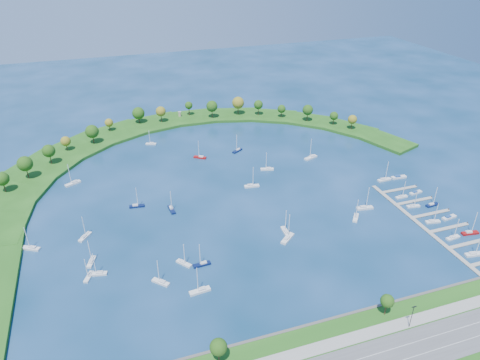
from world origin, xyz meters
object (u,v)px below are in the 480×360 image
object	(u,v)px
moored_boat_20	(200,290)
moored_boat_11	(98,273)
moored_boat_1	(356,217)
moored_boat_4	(161,282)
docked_boat_5	(449,217)
docked_boat_8	(402,196)
moored_boat_15	(365,207)
moored_boat_16	(252,185)
moored_boat_2	(89,276)
moored_boat_21	(184,263)
harbor_tower	(180,114)
docked_boat_7	(432,204)
docked_boat_3	(470,232)
moored_boat_5	(200,157)
docked_boat_2	(453,237)
docked_boat_11	(399,177)
moored_boat_3	(267,169)
moored_boat_19	(85,236)
moored_boat_8	(151,143)
moored_boat_17	(286,231)
moored_boat_6	(137,206)
moored_boat_13	(237,150)
moored_boat_10	(202,264)
docked_boat_10	(384,179)
moored_boat_18	(31,248)
docked_boat_9	(416,192)
docked_boat_0	(474,254)
moored_boat_9	(73,183)
moored_boat_14	(91,261)
dock_system	(432,222)
moored_boat_12	(287,238)
moored_boat_0	(311,157)
moored_boat_7	(172,209)
docked_boat_4	(433,221)

from	to	relation	value
moored_boat_20	moored_boat_11	bearing A→B (deg)	-37.48
moored_boat_1	moored_boat_4	distance (m)	103.92
docked_boat_5	docked_boat_8	xyz separation A→B (m)	(-10.44, 24.84, 0.23)
moored_boat_15	moored_boat_16	size ratio (longest dim) A/B	1.02
moored_boat_2	moored_boat_21	world-z (taller)	moored_boat_21
harbor_tower	docked_boat_7	world-z (taller)	docked_boat_7
moored_boat_11	docked_boat_3	world-z (taller)	docked_boat_3
moored_boat_2	moored_boat_5	world-z (taller)	moored_boat_5
docked_boat_2	moored_boat_2	bearing A→B (deg)	164.59
docked_boat_3	docked_boat_11	distance (m)	58.58
moored_boat_11	docked_boat_7	xyz separation A→B (m)	(172.60, -0.16, 0.00)
moored_boat_3	moored_boat_15	distance (m)	66.20
moored_boat_4	moored_boat_19	size ratio (longest dim) A/B	1.00
moored_boat_8	moored_boat_19	distance (m)	108.23
moored_boat_17	docked_boat_11	size ratio (longest dim) A/B	1.32
moored_boat_1	moored_boat_16	size ratio (longest dim) A/B	0.91
moored_boat_6	moored_boat_13	distance (m)	87.14
moored_boat_8	docked_boat_5	size ratio (longest dim) A/B	1.22
docked_boat_3	docked_boat_5	distance (m)	14.17
moored_boat_10	docked_boat_3	size ratio (longest dim) A/B	0.93
harbor_tower	docked_boat_8	distance (m)	181.59
moored_boat_10	docked_boat_10	world-z (taller)	docked_boat_10
moored_boat_18	docked_boat_9	size ratio (longest dim) A/B	1.52
moored_boat_17	docked_boat_7	bearing A→B (deg)	-88.35
moored_boat_1	docked_boat_0	distance (m)	55.28
moored_boat_5	moored_boat_9	bearing A→B (deg)	41.39
moored_boat_3	moored_boat_13	bearing A→B (deg)	-56.80
moored_boat_10	moored_boat_15	xyz separation A→B (m)	(92.91, 16.89, 0.04)
moored_boat_2	moored_boat_14	bearing A→B (deg)	-163.03
dock_system	moored_boat_12	world-z (taller)	moored_boat_12
moored_boat_5	moored_boat_10	world-z (taller)	moored_boat_5
moored_boat_9	moored_boat_15	world-z (taller)	moored_boat_9
moored_boat_4	moored_boat_12	bearing A→B (deg)	-124.68
docked_boat_5	moored_boat_8	bearing A→B (deg)	125.95
moored_boat_3	moored_boat_9	size ratio (longest dim) A/B	0.89
moored_boat_2	moored_boat_3	xyz separation A→B (m)	(107.69, 66.96, 0.04)
moored_boat_0	moored_boat_7	bearing A→B (deg)	-1.97
moored_boat_5	moored_boat_10	xyz separation A→B (m)	(-24.93, -103.63, -0.02)
moored_boat_10	moored_boat_4	bearing A→B (deg)	13.21
moored_boat_4	docked_boat_11	distance (m)	156.60
docked_boat_5	moored_boat_18	bearing A→B (deg)	161.40
moored_boat_10	docked_boat_9	bearing A→B (deg)	-173.68
moored_boat_0	moored_boat_13	world-z (taller)	moored_boat_0
moored_boat_4	docked_boat_3	distance (m)	148.62
moored_boat_0	moored_boat_21	world-z (taller)	moored_boat_0
moored_boat_21	docked_boat_0	size ratio (longest dim) A/B	0.88
moored_boat_2	moored_boat_6	bearing A→B (deg)	177.23
moored_boat_5	moored_boat_17	bearing A→B (deg)	136.07
moored_boat_13	moored_boat_20	distance (m)	133.55
docked_boat_4	moored_boat_11	bearing A→B (deg)	-174.72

